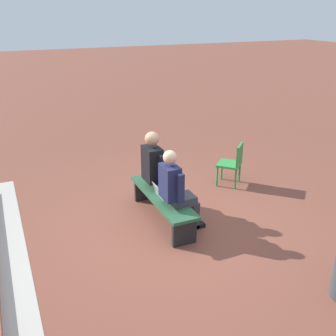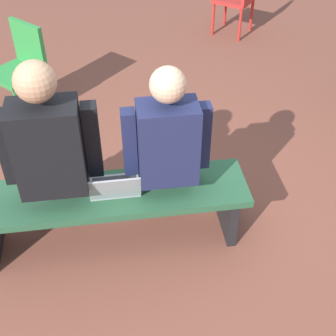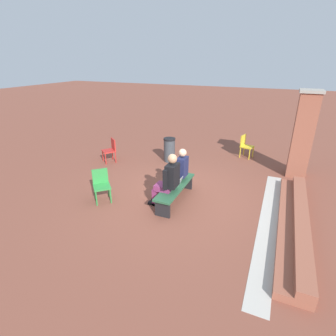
% 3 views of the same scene
% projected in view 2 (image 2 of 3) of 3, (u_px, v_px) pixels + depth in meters
% --- Properties ---
extents(ground_plane, '(60.00, 60.00, 0.00)m').
position_uv_depth(ground_plane, '(151.00, 229.00, 3.37)').
color(ground_plane, brown).
extents(bench, '(1.80, 0.44, 0.45)m').
position_uv_depth(bench, '(110.00, 203.00, 3.07)').
color(bench, '#285638').
rests_on(bench, ground).
extents(person_student, '(0.53, 0.67, 1.33)m').
position_uv_depth(person_student, '(166.00, 149.00, 2.93)').
color(person_student, '#383842').
rests_on(person_student, ground).
extents(person_adult, '(0.59, 0.74, 1.42)m').
position_uv_depth(person_adult, '(53.00, 153.00, 2.83)').
color(person_adult, '#7F2D5B').
rests_on(person_adult, ground).
extents(laptop, '(0.32, 0.29, 0.21)m').
position_uv_depth(laptop, '(115.00, 187.00, 2.97)').
color(laptop, '#9EA0A5').
rests_on(laptop, bench).
extents(plastic_chair_far_left, '(0.59, 0.59, 0.84)m').
position_uv_depth(plastic_chair_far_left, '(22.00, 64.00, 4.26)').
color(plastic_chair_far_left, '#2D893D').
rests_on(plastic_chair_far_left, ground).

